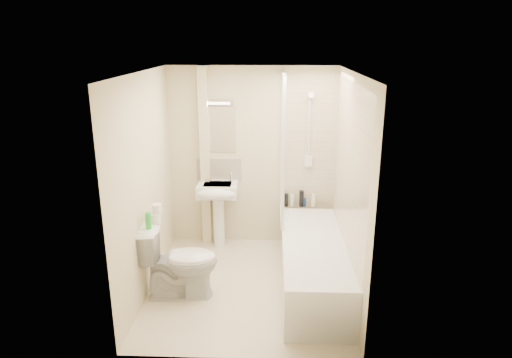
{
  "coord_description": "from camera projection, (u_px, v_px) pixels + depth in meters",
  "views": [
    {
      "loc": [
        0.28,
        -4.64,
        2.73
      ],
      "look_at": [
        0.1,
        0.2,
        1.23
      ],
      "focal_mm": 32.0,
      "sensor_mm": 36.0,
      "label": 1
    }
  ],
  "objects": [
    {
      "name": "mirror",
      "position": [
        218.0,
        129.0,
        5.98
      ],
      "size": [
        0.46,
        0.01,
        0.6
      ],
      "primitive_type": "cube",
      "color": "white",
      "rests_on": "wall_back"
    },
    {
      "name": "bottle_cream",
      "position": [
        313.0,
        200.0,
        6.14
      ],
      "size": [
        0.06,
        0.06,
        0.17
      ],
      "primitive_type": "cylinder",
      "color": "#F7E2BF",
      "rests_on": "bathtub"
    },
    {
      "name": "strip_light",
      "position": [
        217.0,
        101.0,
        5.85
      ],
      "size": [
        0.42,
        0.07,
        0.07
      ],
      "primitive_type": "cube",
      "color": "silver",
      "rests_on": "wall_back"
    },
    {
      "name": "bottle_black_a",
      "position": [
        286.0,
        200.0,
        6.15
      ],
      "size": [
        0.06,
        0.06,
        0.18
      ],
      "primitive_type": "cylinder",
      "color": "black",
      "rests_on": "bathtub"
    },
    {
      "name": "bathtub",
      "position": [
        313.0,
        263.0,
        5.16
      ],
      "size": [
        0.7,
        2.1,
        0.55
      ],
      "color": "white",
      "rests_on": "ground"
    },
    {
      "name": "bottle_blue",
      "position": [
        304.0,
        202.0,
        6.15
      ],
      "size": [
        0.05,
        0.05,
        0.12
      ],
      "primitive_type": "cylinder",
      "color": "navy",
      "rests_on": "bathtub"
    },
    {
      "name": "wall_back",
      "position": [
        252.0,
        158.0,
        6.09
      ],
      "size": [
        2.2,
        0.02,
        2.4
      ],
      "primitive_type": "cube",
      "color": "beige",
      "rests_on": "ground"
    },
    {
      "name": "bottle_black_b",
      "position": [
        301.0,
        199.0,
        6.14
      ],
      "size": [
        0.06,
        0.06,
        0.22
      ],
      "primitive_type": "cylinder",
      "color": "black",
      "rests_on": "bathtub"
    },
    {
      "name": "shower_fixture",
      "position": [
        309.0,
        133.0,
        5.9
      ],
      "size": [
        0.1,
        0.16,
        0.99
      ],
      "color": "silver",
      "rests_on": "wall_back"
    },
    {
      "name": "shower_screen",
      "position": [
        283.0,
        147.0,
        5.57
      ],
      "size": [
        0.04,
        0.92,
        1.8
      ],
      "color": "white",
      "rests_on": "bathtub"
    },
    {
      "name": "tile_back",
      "position": [
        309.0,
        142.0,
        5.98
      ],
      "size": [
        0.7,
        0.01,
        1.75
      ],
      "primitive_type": "cube",
      "color": "beige",
      "rests_on": "wall_back"
    },
    {
      "name": "tile_right",
      "position": [
        349.0,
        167.0,
        4.81
      ],
      "size": [
        0.01,
        2.1,
        1.75
      ],
      "primitive_type": "cube",
      "color": "beige",
      "rests_on": "wall_right"
    },
    {
      "name": "pedestal_sink",
      "position": [
        218.0,
        197.0,
        6.02
      ],
      "size": [
        0.53,
        0.48,
        1.02
      ],
      "color": "white",
      "rests_on": "ground"
    },
    {
      "name": "floor",
      "position": [
        247.0,
        286.0,
        5.25
      ],
      "size": [
        2.5,
        2.5,
        0.0
      ],
      "primitive_type": "plane",
      "color": "beige",
      "rests_on": "ground"
    },
    {
      "name": "toilet_roll_lower",
      "position": [
        155.0,
        218.0,
        4.89
      ],
      "size": [
        0.11,
        0.11,
        0.1
      ],
      "primitive_type": "cylinder",
      "color": "white",
      "rests_on": "toilet"
    },
    {
      "name": "splashback",
      "position": [
        219.0,
        170.0,
        6.14
      ],
      "size": [
        0.6,
        0.02,
        0.3
      ],
      "primitive_type": "cube",
      "color": "beige",
      "rests_on": "wall_back"
    },
    {
      "name": "wall_left",
      "position": [
        145.0,
        186.0,
        4.93
      ],
      "size": [
        0.02,
        2.5,
        2.4
      ],
      "primitive_type": "cube",
      "color": "beige",
      "rests_on": "ground"
    },
    {
      "name": "toilet_roll_upper",
      "position": [
        157.0,
        209.0,
        4.87
      ],
      "size": [
        0.1,
        0.1,
        0.1
      ],
      "primitive_type": "cylinder",
      "color": "white",
      "rests_on": "toilet_roll_lower"
    },
    {
      "name": "wall_right",
      "position": [
        349.0,
        188.0,
        4.85
      ],
      "size": [
        0.02,
        2.5,
        2.4
      ],
      "primitive_type": "cube",
      "color": "beige",
      "rests_on": "ground"
    },
    {
      "name": "green_bottle",
      "position": [
        148.0,
        221.0,
        4.73
      ],
      "size": [
        0.06,
        0.06,
        0.18
      ],
      "primitive_type": "cylinder",
      "color": "green",
      "rests_on": "toilet"
    },
    {
      "name": "pipe_boxing",
      "position": [
        205.0,
        158.0,
        6.05
      ],
      "size": [
        0.12,
        0.12,
        2.4
      ],
      "primitive_type": "cube",
      "color": "beige",
      "rests_on": "ground"
    },
    {
      "name": "ceiling",
      "position": [
        246.0,
        72.0,
        4.54
      ],
      "size": [
        2.2,
        2.5,
        0.02
      ],
      "primitive_type": "cube",
      "color": "white",
      "rests_on": "wall_back"
    },
    {
      "name": "toilet",
      "position": [
        180.0,
        261.0,
        4.95
      ],
      "size": [
        0.6,
        0.89,
        0.83
      ],
      "primitive_type": "imported",
      "rotation": [
        0.0,
        0.0,
        1.65
      ],
      "color": "white",
      "rests_on": "ground"
    },
    {
      "name": "bottle_white_a",
      "position": [
        292.0,
        200.0,
        6.15
      ],
      "size": [
        0.05,
        0.05,
        0.16
      ],
      "primitive_type": "cylinder",
      "color": "white",
      "rests_on": "bathtub"
    }
  ]
}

